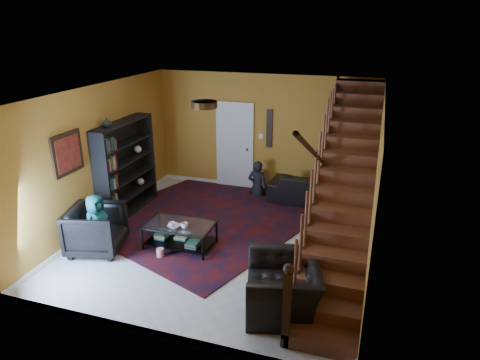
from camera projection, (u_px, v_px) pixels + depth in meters
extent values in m
plane|color=beige|center=(224.00, 240.00, 8.14)|extent=(5.50, 5.50, 0.00)
plane|color=#B37B27|center=(263.00, 134.00, 10.10)|extent=(5.20, 0.00, 5.20)
plane|color=#B37B27|center=(146.00, 243.00, 5.20)|extent=(5.20, 0.00, 5.20)
plane|color=#B37B27|center=(99.00, 157.00, 8.40)|extent=(0.00, 5.50, 5.50)
plane|color=#B37B27|center=(375.00, 188.00, 6.90)|extent=(0.00, 5.50, 5.50)
plane|color=white|center=(222.00, 92.00, 7.15)|extent=(5.50, 5.50, 0.00)
cube|color=silver|center=(262.00, 187.00, 10.56)|extent=(5.20, 0.02, 0.10)
cube|color=silver|center=(107.00, 219.00, 8.87)|extent=(0.02, 5.50, 0.10)
cube|color=#B37B27|center=(344.00, 189.00, 7.07)|extent=(0.95, 4.92, 2.83)
cube|color=black|center=(317.00, 181.00, 7.17)|extent=(0.04, 5.02, 3.02)
cylinder|color=black|center=(321.00, 156.00, 7.00)|extent=(0.07, 4.20, 2.44)
cube|color=black|center=(287.00, 310.00, 5.32)|extent=(0.10, 0.10, 1.10)
cube|color=black|center=(126.00, 168.00, 9.02)|extent=(0.35, 1.80, 2.00)
cube|color=black|center=(129.00, 194.00, 9.23)|extent=(0.35, 1.72, 0.03)
cube|color=black|center=(126.00, 161.00, 8.96)|extent=(0.35, 1.72, 0.03)
cube|color=silver|center=(235.00, 147.00, 10.41)|extent=(0.82, 0.05, 2.05)
cube|color=maroon|center=(67.00, 153.00, 7.46)|extent=(0.04, 0.74, 0.74)
cube|color=black|center=(269.00, 129.00, 9.98)|extent=(0.14, 0.03, 0.90)
cylinder|color=#3F2814|center=(204.00, 104.00, 6.46)|extent=(0.40, 0.40, 0.10)
cube|color=#4A0E0D|center=(209.00, 216.00, 9.13)|extent=(5.11, 5.42, 0.02)
imported|color=black|center=(321.00, 190.00, 9.64)|extent=(2.34, 1.01, 0.67)
imported|color=black|center=(96.00, 230.00, 7.64)|extent=(1.13, 1.11, 0.85)
imported|color=black|center=(283.00, 287.00, 6.08)|extent=(1.29, 1.40, 0.76)
imported|color=black|center=(258.00, 187.00, 10.17)|extent=(0.49, 0.34, 1.30)
imported|color=black|center=(321.00, 195.00, 9.73)|extent=(0.68, 0.55, 1.30)
imported|color=#185C58|center=(97.00, 225.00, 7.48)|extent=(0.42, 0.59, 1.14)
cube|color=black|center=(142.00, 239.00, 7.70)|extent=(0.03, 0.03, 0.47)
cube|color=black|center=(203.00, 249.00, 7.36)|extent=(0.03, 0.03, 0.47)
cube|color=black|center=(160.00, 223.00, 8.29)|extent=(0.03, 0.03, 0.47)
cube|color=black|center=(217.00, 232.00, 7.95)|extent=(0.03, 0.03, 0.47)
cube|color=black|center=(180.00, 241.00, 7.86)|extent=(1.18, 0.67, 0.02)
cube|color=silver|center=(179.00, 224.00, 7.74)|extent=(1.24, 0.73, 0.02)
imported|color=#999999|center=(185.00, 226.00, 7.57)|extent=(0.15, 0.15, 0.10)
imported|color=#999999|center=(172.00, 225.00, 7.59)|extent=(0.13, 0.13, 0.10)
imported|color=#999999|center=(174.00, 226.00, 7.60)|extent=(0.25, 0.25, 0.05)
imported|color=#999999|center=(107.00, 122.00, 8.18)|extent=(0.18, 0.18, 0.19)
cylinder|color=red|center=(160.00, 253.00, 7.53)|extent=(0.16, 0.16, 0.15)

